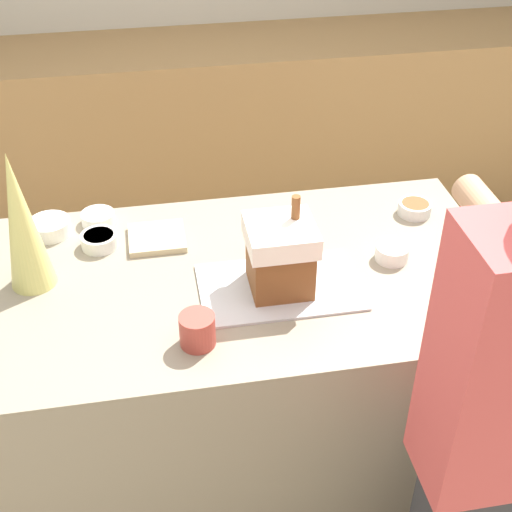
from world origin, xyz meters
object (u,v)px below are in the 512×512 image
(decorative_tree, at_px, (21,222))
(candy_bowl_front_corner, at_px, (415,208))
(gingerbread_house, at_px, (280,255))
(candy_bowl_near_tray_right, at_px, (99,240))
(candy_bowl_near_tray_left, at_px, (50,226))
(cookbook, at_px, (157,238))
(mug, at_px, (197,330))
(candy_bowl_center_rear, at_px, (392,252))
(baking_tray, at_px, (279,287))
(candy_bowl_beside_tree, at_px, (98,218))

(decorative_tree, height_order, candy_bowl_front_corner, decorative_tree)
(gingerbread_house, xyz_separation_m, candy_bowl_near_tray_right, (-0.50, 0.30, -0.09))
(candy_bowl_near_tray_right, distance_m, candy_bowl_near_tray_left, 0.18)
(gingerbread_house, distance_m, cookbook, 0.46)
(gingerbread_house, bearing_deg, candy_bowl_near_tray_right, 149.35)
(decorative_tree, relative_size, mug, 4.48)
(candy_bowl_front_corner, distance_m, cookbook, 0.85)
(gingerbread_house, relative_size, candy_bowl_center_rear, 2.77)
(baking_tray, relative_size, candy_bowl_near_tray_left, 3.56)
(candy_bowl_front_corner, relative_size, cookbook, 0.62)
(candy_bowl_beside_tree, bearing_deg, decorative_tree, -122.95)
(candy_bowl_front_corner, bearing_deg, baking_tray, -149.32)
(baking_tray, xyz_separation_m, candy_bowl_beside_tree, (-0.51, 0.43, 0.02))
(candy_bowl_near_tray_right, relative_size, candy_bowl_beside_tree, 1.05)
(candy_bowl_beside_tree, bearing_deg, baking_tray, -40.31)
(gingerbread_house, bearing_deg, candy_bowl_center_rear, 12.13)
(gingerbread_house, height_order, mug, gingerbread_house)
(baking_tray, height_order, decorative_tree, decorative_tree)
(candy_bowl_front_corner, bearing_deg, gingerbread_house, -149.32)
(gingerbread_house, bearing_deg, baking_tray, -147.86)
(candy_bowl_front_corner, xyz_separation_m, cookbook, (-0.85, -0.01, -0.01))
(candy_bowl_near_tray_left, bearing_deg, candy_bowl_front_corner, -4.47)
(baking_tray, distance_m, decorative_tree, 0.74)
(gingerbread_house, height_order, cookbook, gingerbread_house)
(candy_bowl_near_tray_left, distance_m, mug, 0.71)
(baking_tray, xyz_separation_m, candy_bowl_center_rear, (0.36, 0.08, 0.02))
(decorative_tree, distance_m, mug, 0.58)
(gingerbread_house, distance_m, candy_bowl_beside_tree, 0.67)
(decorative_tree, xyz_separation_m, candy_bowl_beside_tree, (0.18, 0.28, -0.19))
(candy_bowl_front_corner, bearing_deg, candy_bowl_center_rear, -124.36)
(gingerbread_house, relative_size, candy_bowl_near_tray_right, 2.45)
(candy_bowl_near_tray_left, relative_size, candy_bowl_beside_tree, 1.20)
(decorative_tree, distance_m, candy_bowl_center_rear, 1.07)
(candy_bowl_center_rear, height_order, mug, mug)
(candy_bowl_center_rear, xyz_separation_m, mug, (-0.61, -0.26, 0.02))
(gingerbread_house, relative_size, decorative_tree, 0.66)
(candy_bowl_front_corner, height_order, candy_bowl_near_tray_left, candy_bowl_near_tray_left)
(candy_bowl_near_tray_right, height_order, candy_bowl_front_corner, candy_bowl_near_tray_right)
(candy_bowl_front_corner, xyz_separation_m, candy_bowl_beside_tree, (-1.03, 0.12, -0.00))
(candy_bowl_beside_tree, bearing_deg, cookbook, -36.10)
(candy_bowl_near_tray_right, height_order, cookbook, candy_bowl_near_tray_right)
(candy_bowl_beside_tree, height_order, cookbook, candy_bowl_beside_tree)
(gingerbread_house, relative_size, candy_bowl_front_corner, 2.54)
(candy_bowl_near_tray_right, bearing_deg, cookbook, 0.35)
(candy_bowl_near_tray_right, relative_size, candy_bowl_center_rear, 1.13)
(gingerbread_house, bearing_deg, decorative_tree, 167.66)
(candy_bowl_center_rear, relative_size, cookbook, 0.57)
(candy_bowl_center_rear, relative_size, candy_bowl_beside_tree, 0.93)
(decorative_tree, height_order, candy_bowl_beside_tree, decorative_tree)
(candy_bowl_near_tray_right, bearing_deg, baking_tray, -30.68)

